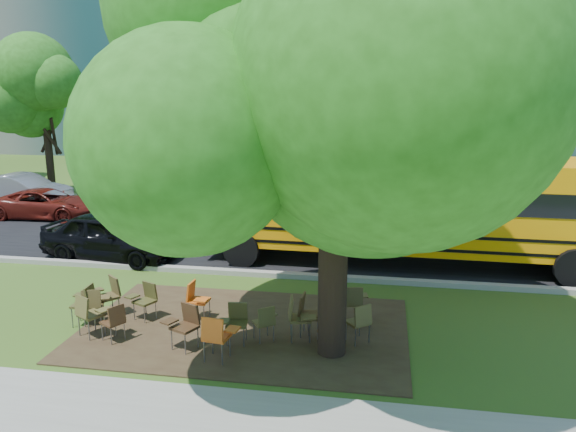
% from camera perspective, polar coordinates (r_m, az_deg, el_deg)
% --- Properties ---
extents(ground, '(160.00, 160.00, 0.00)m').
position_cam_1_polar(ground, '(13.21, -8.19, -10.11)').
color(ground, '#344E18').
rests_on(ground, ground).
extents(dirt_patch, '(7.00, 4.50, 0.03)m').
position_cam_1_polar(dirt_patch, '(12.50, -4.45, -11.31)').
color(dirt_patch, '#382819').
rests_on(dirt_patch, ground).
extents(asphalt_road, '(80.00, 8.00, 0.04)m').
position_cam_1_polar(asphalt_road, '(19.62, -1.94, -2.20)').
color(asphalt_road, black).
rests_on(asphalt_road, ground).
extents(kerb_near, '(80.00, 0.25, 0.14)m').
position_cam_1_polar(kerb_near, '(15.88, -4.88, -5.74)').
color(kerb_near, gray).
rests_on(kerb_near, ground).
extents(kerb_far, '(80.00, 0.25, 0.14)m').
position_cam_1_polar(kerb_far, '(23.52, 0.08, 0.49)').
color(kerb_far, gray).
rests_on(kerb_far, ground).
extents(building_main, '(38.00, 16.00, 22.00)m').
position_cam_1_polar(building_main, '(49.34, -4.48, 19.73)').
color(building_main, slate).
rests_on(building_main, ground).
extents(bg_tree_0, '(5.20, 5.20, 7.18)m').
position_cam_1_polar(bg_tree_0, '(29.23, -23.55, 10.78)').
color(bg_tree_0, black).
rests_on(bg_tree_0, ground).
extents(bg_tree_2, '(4.80, 4.80, 6.62)m').
position_cam_1_polar(bg_tree_2, '(28.94, -8.23, 10.98)').
color(bg_tree_2, black).
rests_on(bg_tree_2, ground).
extents(bg_tree_3, '(5.60, 5.60, 7.84)m').
position_cam_1_polar(bg_tree_3, '(25.87, 19.40, 11.98)').
color(bg_tree_3, black).
rests_on(bg_tree_3, ground).
extents(main_tree, '(7.20, 7.20, 9.00)m').
position_cam_1_polar(main_tree, '(10.25, 4.95, 14.29)').
color(main_tree, black).
rests_on(main_tree, ground).
extents(school_bus, '(12.94, 3.17, 3.15)m').
position_cam_1_polar(school_bus, '(16.89, 15.96, 1.10)').
color(school_bus, orange).
rests_on(school_bus, ground).
extents(chair_0, '(0.60, 0.67, 0.87)m').
position_cam_1_polar(chair_0, '(13.15, -19.14, -8.30)').
color(chair_0, brown).
rests_on(chair_0, ground).
extents(chair_1, '(0.79, 0.62, 0.95)m').
position_cam_1_polar(chair_1, '(12.55, -19.56, -9.14)').
color(chair_1, brown).
rests_on(chair_1, ground).
extents(chair_2, '(0.54, 0.68, 0.82)m').
position_cam_1_polar(chair_2, '(12.24, -17.18, -9.94)').
color(chair_2, '#472C19').
rests_on(chair_2, ground).
extents(chair_3, '(0.76, 0.60, 0.93)m').
position_cam_1_polar(chair_3, '(11.57, -10.41, -10.54)').
color(chair_3, '#3F2816').
rests_on(chair_3, ground).
extents(chair_4, '(0.67, 0.56, 0.95)m').
position_cam_1_polar(chair_4, '(10.94, -7.24, -11.79)').
color(chair_4, '#D45A16').
rests_on(chair_4, ground).
extents(chair_5, '(0.56, 0.55, 0.85)m').
position_cam_1_polar(chair_5, '(11.68, -5.33, -10.39)').
color(chair_5, '#48441F').
rests_on(chair_5, ground).
extents(chair_6, '(0.57, 0.69, 0.97)m').
position_cam_1_polar(chair_6, '(11.32, 4.70, -10.79)').
color(chair_6, '#462D19').
rests_on(chair_6, ground).
extents(chair_7, '(0.66, 0.64, 0.95)m').
position_cam_1_polar(chair_7, '(11.70, 0.99, -9.99)').
color(chair_7, '#4B4420').
rests_on(chair_7, ground).
extents(chair_8, '(0.57, 0.60, 0.92)m').
position_cam_1_polar(chair_8, '(13.27, -19.89, -8.05)').
color(chair_8, '#45421D').
rests_on(chair_8, ground).
extents(chair_9, '(0.70, 0.55, 0.86)m').
position_cam_1_polar(chair_9, '(13.16, -14.30, -7.98)').
color(chair_9, '#43401D').
rests_on(chair_9, ground).
extents(chair_10, '(0.53, 0.61, 0.90)m').
position_cam_1_polar(chair_10, '(12.85, -9.31, -8.14)').
color(chair_10, '#D65D16').
rests_on(chair_10, ground).
extents(chair_11, '(0.53, 0.67, 0.80)m').
position_cam_1_polar(chair_11, '(11.71, -2.30, -10.47)').
color(chair_11, '#49451F').
rests_on(chair_11, ground).
extents(chair_12, '(0.55, 0.63, 0.93)m').
position_cam_1_polar(chair_12, '(11.89, 2.04, -9.65)').
color(chair_12, '#473319').
rests_on(chair_12, ground).
extents(chair_13, '(0.59, 0.60, 0.87)m').
position_cam_1_polar(chair_13, '(12.67, 6.75, -8.46)').
color(chair_13, brown).
rests_on(chair_13, ground).
extents(chair_14, '(0.59, 0.74, 0.87)m').
position_cam_1_polar(chair_14, '(11.71, 7.36, -10.33)').
color(chair_14, brown).
rests_on(chair_14, ground).
extents(chair_15, '(0.80, 0.64, 0.94)m').
position_cam_1_polar(chair_15, '(13.56, -17.74, -7.37)').
color(chair_15, '#4E4121').
rests_on(chair_15, ground).
extents(black_car, '(4.40, 2.20, 1.44)m').
position_cam_1_polar(black_car, '(17.92, -17.60, -1.97)').
color(black_car, black).
rests_on(black_car, ground).
extents(bg_car_silver, '(4.46, 1.88, 1.43)m').
position_cam_1_polar(bg_car_silver, '(27.31, -25.32, 2.37)').
color(bg_car_silver, gray).
rests_on(bg_car_silver, ground).
extents(bg_car_red, '(4.28, 2.06, 1.17)m').
position_cam_1_polar(bg_car_red, '(24.46, -23.30, 1.15)').
color(bg_car_red, '#56150E').
rests_on(bg_car_red, ground).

